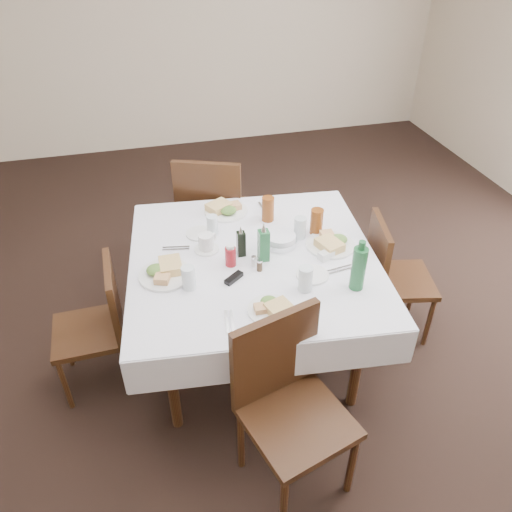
# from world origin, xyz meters

# --- Properties ---
(ground_plane) EXTENTS (7.00, 7.00, 0.00)m
(ground_plane) POSITION_xyz_m (0.00, 0.00, 0.00)
(ground_plane) COLOR black
(room_shell) EXTENTS (6.04, 7.04, 2.80)m
(room_shell) POSITION_xyz_m (0.00, 0.00, 1.71)
(room_shell) COLOR beige
(room_shell) RESTS_ON ground
(dining_table) EXTENTS (1.57, 1.57, 0.76)m
(dining_table) POSITION_xyz_m (-0.06, -0.02, 0.69)
(dining_table) COLOR black
(dining_table) RESTS_ON ground
(chair_north) EXTENTS (0.62, 0.62, 1.01)m
(chair_north) POSITION_xyz_m (-0.15, 0.89, 0.58)
(chair_north) COLOR black
(chair_north) RESTS_ON ground
(chair_south) EXTENTS (0.57, 0.57, 0.97)m
(chair_south) POSITION_xyz_m (-0.11, -0.86, 0.55)
(chair_south) COLOR black
(chair_south) RESTS_ON ground
(chair_east) EXTENTS (0.48, 0.48, 0.86)m
(chair_east) POSITION_xyz_m (0.85, -0.04, 0.49)
(chair_east) COLOR black
(chair_east) RESTS_ON ground
(chair_west) EXTENTS (0.41, 0.41, 0.84)m
(chair_west) POSITION_xyz_m (-0.98, -0.02, 0.48)
(chair_west) COLOR black
(chair_west) RESTS_ON ground
(meal_north) EXTENTS (0.29, 0.29, 0.06)m
(meal_north) POSITION_xyz_m (-0.12, 0.51, 0.79)
(meal_north) COLOR white
(meal_north) RESTS_ON dining_table
(meal_south) EXTENTS (0.24, 0.24, 0.05)m
(meal_south) POSITION_xyz_m (-0.08, -0.49, 0.78)
(meal_south) COLOR white
(meal_south) RESTS_ON dining_table
(meal_east) EXTENTS (0.29, 0.29, 0.06)m
(meal_east) POSITION_xyz_m (0.42, -0.03, 0.79)
(meal_east) COLOR white
(meal_east) RESTS_ON dining_table
(meal_west) EXTENTS (0.29, 0.29, 0.06)m
(meal_west) POSITION_xyz_m (-0.57, -0.06, 0.79)
(meal_west) COLOR white
(meal_west) RESTS_ON dining_table
(side_plate_a) EXTENTS (0.17, 0.17, 0.01)m
(side_plate_a) POSITION_xyz_m (-0.33, 0.29, 0.77)
(side_plate_a) COLOR white
(side_plate_a) RESTS_ON dining_table
(side_plate_b) EXTENTS (0.18, 0.18, 0.01)m
(side_plate_b) POSITION_xyz_m (0.21, -0.27, 0.77)
(side_plate_b) COLOR white
(side_plate_b) RESTS_ON dining_table
(water_n) EXTENTS (0.07, 0.07, 0.13)m
(water_n) POSITION_xyz_m (-0.24, 0.28, 0.83)
(water_n) COLOR silver
(water_n) RESTS_ON dining_table
(water_s) EXTENTS (0.08, 0.08, 0.14)m
(water_s) POSITION_xyz_m (0.13, -0.37, 0.83)
(water_s) COLOR silver
(water_s) RESTS_ON dining_table
(water_e) EXTENTS (0.07, 0.07, 0.14)m
(water_e) POSITION_xyz_m (0.27, 0.11, 0.83)
(water_e) COLOR silver
(water_e) RESTS_ON dining_table
(water_w) EXTENTS (0.07, 0.07, 0.13)m
(water_w) POSITION_xyz_m (-0.46, -0.21, 0.83)
(water_w) COLOR silver
(water_w) RESTS_ON dining_table
(iced_tea_a) EXTENTS (0.08, 0.08, 0.16)m
(iced_tea_a) POSITION_xyz_m (0.13, 0.35, 0.84)
(iced_tea_a) COLOR brown
(iced_tea_a) RESTS_ON dining_table
(iced_tea_b) EXTENTS (0.08, 0.08, 0.16)m
(iced_tea_b) POSITION_xyz_m (0.38, 0.13, 0.84)
(iced_tea_b) COLOR brown
(iced_tea_b) RESTS_ON dining_table
(bread_basket) EXTENTS (0.20, 0.20, 0.07)m
(bread_basket) POSITION_xyz_m (0.13, 0.07, 0.79)
(bread_basket) COLOR silver
(bread_basket) RESTS_ON dining_table
(oil_cruet_dark) EXTENTS (0.05, 0.05, 0.20)m
(oil_cruet_dark) POSITION_xyz_m (-0.12, 0.02, 0.85)
(oil_cruet_dark) COLOR black
(oil_cruet_dark) RESTS_ON dining_table
(oil_cruet_green) EXTENTS (0.06, 0.06, 0.25)m
(oil_cruet_green) POSITION_xyz_m (-0.01, -0.06, 0.87)
(oil_cruet_green) COLOR #216334
(oil_cruet_green) RESTS_ON dining_table
(ketchup_bottle) EXTENTS (0.06, 0.06, 0.14)m
(ketchup_bottle) POSITION_xyz_m (-0.20, -0.06, 0.83)
(ketchup_bottle) COLOR maroon
(ketchup_bottle) RESTS_ON dining_table
(salt_shaker) EXTENTS (0.03, 0.03, 0.07)m
(salt_shaker) POSITION_xyz_m (-0.08, -0.11, 0.80)
(salt_shaker) COLOR white
(salt_shaker) RESTS_ON dining_table
(pepper_shaker) EXTENTS (0.03, 0.03, 0.07)m
(pepper_shaker) POSITION_xyz_m (-0.06, -0.15, 0.80)
(pepper_shaker) COLOR #3F2F1E
(pepper_shaker) RESTS_ON dining_table
(coffee_mug) EXTENTS (0.15, 0.15, 0.11)m
(coffee_mug) POSITION_xyz_m (-0.31, 0.12, 0.81)
(coffee_mug) COLOR white
(coffee_mug) RESTS_ON dining_table
(sunglasses) EXTENTS (0.12, 0.10, 0.03)m
(sunglasses) POSITION_xyz_m (-0.22, -0.20, 0.77)
(sunglasses) COLOR black
(sunglasses) RESTS_ON dining_table
(green_bottle) EXTENTS (0.08, 0.08, 0.30)m
(green_bottle) POSITION_xyz_m (0.40, -0.42, 0.89)
(green_bottle) COLOR #216334
(green_bottle) RESTS_ON dining_table
(sugar_caddy) EXTENTS (0.11, 0.08, 0.05)m
(sugar_caddy) POSITION_xyz_m (0.34, -0.14, 0.79)
(sugar_caddy) COLOR white
(sugar_caddy) RESTS_ON dining_table
(cutlery_n) EXTENTS (0.05, 0.17, 0.01)m
(cutlery_n) POSITION_xyz_m (0.15, 0.50, 0.77)
(cutlery_n) COLOR silver
(cutlery_n) RESTS_ON dining_table
(cutlery_s) EXTENTS (0.06, 0.17, 0.01)m
(cutlery_s) POSITION_xyz_m (-0.31, -0.52, 0.77)
(cutlery_s) COLOR silver
(cutlery_s) RESTS_ON dining_table
(cutlery_e) EXTENTS (0.16, 0.06, 0.01)m
(cutlery_e) POSITION_xyz_m (0.38, -0.26, 0.77)
(cutlery_e) COLOR silver
(cutlery_e) RESTS_ON dining_table
(cutlery_w) EXTENTS (0.16, 0.07, 0.01)m
(cutlery_w) POSITION_xyz_m (-0.49, 0.17, 0.77)
(cutlery_w) COLOR silver
(cutlery_w) RESTS_ON dining_table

